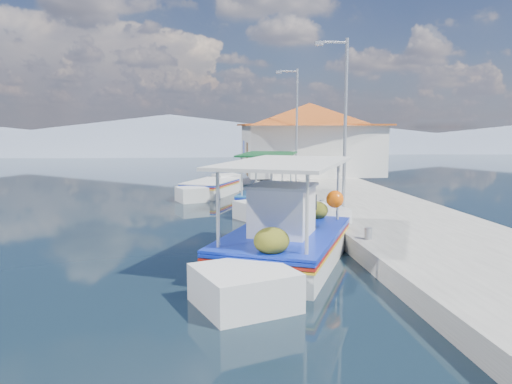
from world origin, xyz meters
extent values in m
plane|color=black|center=(0.00, 0.00, 0.00)|extent=(160.00, 160.00, 0.00)
cube|color=#B0ADA4|center=(5.90, 6.00, 0.25)|extent=(5.00, 44.00, 0.50)
cylinder|color=#A5A8AD|center=(3.80, -3.00, 0.65)|extent=(0.20, 0.20, 0.30)
cylinder|color=#A5A8AD|center=(3.80, 2.00, 0.65)|extent=(0.20, 0.20, 0.30)
cylinder|color=#A5A8AD|center=(3.80, 8.00, 0.65)|extent=(0.20, 0.20, 0.30)
cylinder|color=#A5A8AD|center=(3.80, 14.00, 0.65)|extent=(0.20, 0.20, 0.30)
cube|color=white|center=(1.55, -3.34, 0.24)|extent=(4.21, 5.38, 1.05)
cube|color=white|center=(0.22, -0.45, 0.38)|extent=(2.25, 2.25, 1.16)
cube|color=white|center=(2.83, -6.15, 0.24)|extent=(2.19, 2.19, 1.00)
cube|color=#0D26AC|center=(1.55, -3.34, 0.73)|extent=(4.34, 5.54, 0.07)
cube|color=#A5180E|center=(1.55, -3.34, 0.64)|extent=(4.34, 5.54, 0.06)
cube|color=yellow|center=(1.55, -3.34, 0.56)|extent=(4.34, 5.54, 0.04)
cube|color=#0D26AC|center=(1.55, -3.34, 0.81)|extent=(4.34, 5.51, 0.06)
cube|color=brown|center=(1.55, -3.34, 0.77)|extent=(4.00, 5.21, 0.06)
cube|color=white|center=(1.68, -3.64, 1.38)|extent=(1.82, 1.87, 1.22)
cube|color=silver|center=(1.68, -3.64, 2.01)|extent=(1.97, 2.02, 0.07)
cylinder|color=beige|center=(-0.18, -1.91, 1.66)|extent=(0.08, 0.08, 1.77)
cylinder|color=beige|center=(1.59, -1.10, 1.66)|extent=(0.08, 0.08, 1.77)
cylinder|color=beige|center=(1.50, -5.58, 1.66)|extent=(0.08, 0.08, 1.77)
cylinder|color=beige|center=(3.27, -4.77, 1.66)|extent=(0.08, 0.08, 1.77)
cube|color=silver|center=(1.55, -3.34, 2.55)|extent=(4.33, 5.43, 0.08)
ellipsoid|color=#484713|center=(0.50, -2.12, 1.09)|extent=(0.84, 0.93, 0.63)
ellipsoid|color=#484713|center=(0.97, -1.29, 1.04)|extent=(0.71, 0.78, 0.53)
ellipsoid|color=#484713|center=(2.58, -5.06, 1.06)|extent=(0.75, 0.83, 0.56)
sphere|color=#FF5F08|center=(2.27, -2.28, 1.61)|extent=(0.44, 0.44, 0.44)
cube|color=white|center=(2.24, 5.04, 0.22)|extent=(2.97, 4.13, 0.95)
cube|color=white|center=(1.53, 7.43, 0.34)|extent=(1.95, 1.95, 1.05)
cube|color=white|center=(2.93, 2.72, 0.22)|extent=(1.89, 1.89, 0.90)
cube|color=#0D26AC|center=(2.24, 5.04, 0.66)|extent=(3.06, 4.25, 0.06)
cube|color=#A5180E|center=(2.24, 5.04, 0.58)|extent=(3.06, 4.25, 0.05)
cube|color=yellow|center=(2.24, 5.04, 0.51)|extent=(3.06, 4.25, 0.04)
cube|color=#19599B|center=(2.24, 5.04, 0.73)|extent=(3.07, 4.22, 0.05)
cube|color=brown|center=(2.24, 5.04, 0.70)|extent=(2.79, 4.01, 0.05)
cylinder|color=beige|center=(1.03, 6.31, 1.50)|extent=(0.07, 0.07, 1.60)
cylinder|color=beige|center=(2.56, 6.76, 1.50)|extent=(0.07, 0.07, 1.60)
cylinder|color=beige|center=(1.92, 3.32, 1.50)|extent=(0.07, 0.07, 1.60)
cylinder|color=beige|center=(3.45, 3.77, 1.50)|extent=(0.07, 0.07, 1.60)
cube|color=#0E4720|center=(2.24, 5.04, 2.29)|extent=(3.06, 4.15, 0.07)
cube|color=white|center=(-0.09, 9.37, 0.22)|extent=(3.02, 3.82, 0.94)
cube|color=white|center=(-1.02, 11.43, 0.34)|extent=(1.66, 1.66, 1.04)
cube|color=white|center=(0.82, 7.37, 0.22)|extent=(1.61, 1.61, 0.89)
cube|color=#0D26AC|center=(-0.09, 9.37, 0.65)|extent=(3.11, 3.93, 0.06)
cube|color=#A5180E|center=(-0.09, 9.37, 0.58)|extent=(3.11, 3.93, 0.05)
cube|color=yellow|center=(-0.09, 9.37, 0.51)|extent=(3.11, 3.93, 0.04)
cube|color=white|center=(-0.09, 9.37, 0.72)|extent=(3.11, 3.91, 0.05)
cube|color=brown|center=(-0.09, 9.37, 0.69)|extent=(2.86, 3.70, 0.05)
cube|color=silver|center=(6.20, 15.00, 2.00)|extent=(8.00, 6.00, 3.00)
cube|color=#BA4B19|center=(6.20, 15.00, 3.55)|extent=(8.64, 6.48, 0.10)
pyramid|color=#BA4B19|center=(6.20, 15.00, 4.20)|extent=(10.49, 10.49, 1.40)
cube|color=brown|center=(2.22, 14.00, 1.50)|extent=(0.06, 1.00, 2.00)
cube|color=#0D26AC|center=(2.22, 16.50, 2.10)|extent=(0.06, 1.20, 0.90)
cylinder|color=#A5A8AD|center=(4.60, 2.00, 3.50)|extent=(0.12, 0.12, 6.00)
cylinder|color=#A5A8AD|center=(4.10, 2.00, 6.35)|extent=(1.00, 0.08, 0.08)
cube|color=#A5A8AD|center=(3.60, 2.00, 6.30)|extent=(0.30, 0.14, 0.14)
cylinder|color=#A5A8AD|center=(4.60, 11.00, 3.50)|extent=(0.12, 0.12, 6.00)
cylinder|color=#A5A8AD|center=(4.10, 11.00, 6.35)|extent=(1.00, 0.08, 0.08)
cube|color=#A5A8AD|center=(3.60, 11.00, 6.30)|extent=(0.30, 0.14, 0.14)
cone|color=gray|center=(-5.00, 56.00, 2.45)|extent=(96.00, 96.00, 5.50)
cone|color=gray|center=(25.00, 56.00, 1.60)|extent=(76.80, 76.80, 3.80)
camera|label=1|loc=(-0.51, -15.13, 3.42)|focal=34.30mm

